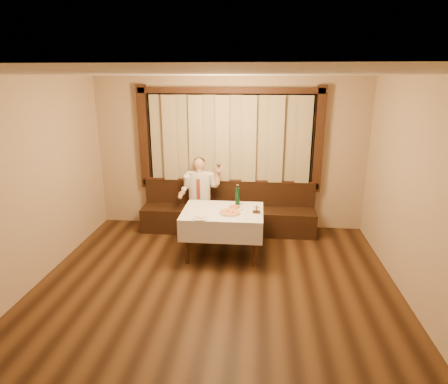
# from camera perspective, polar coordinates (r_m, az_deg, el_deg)

# --- Properties ---
(room) EXTENTS (5.01, 6.01, 2.81)m
(room) POSITION_cam_1_polar(r_m,az_deg,el_deg) (5.00, -1.03, 2.36)
(room) COLOR black
(room) RESTS_ON ground
(banquette) EXTENTS (3.20, 0.61, 0.94)m
(banquette) POSITION_cam_1_polar(r_m,az_deg,el_deg) (7.03, 0.65, -3.41)
(banquette) COLOR black
(banquette) RESTS_ON ground
(dining_table) EXTENTS (1.27, 0.97, 0.76)m
(dining_table) POSITION_cam_1_polar(r_m,az_deg,el_deg) (5.95, -0.19, -3.78)
(dining_table) COLOR black
(dining_table) RESTS_ON ground
(pizza) EXTENTS (0.34, 0.34, 0.04)m
(pizza) POSITION_cam_1_polar(r_m,az_deg,el_deg) (5.78, 0.90, -3.15)
(pizza) COLOR white
(pizza) RESTS_ON dining_table
(pasta_red) EXTENTS (0.29, 0.29, 0.10)m
(pasta_red) POSITION_cam_1_polar(r_m,az_deg,el_deg) (5.99, 1.63, -2.17)
(pasta_red) COLOR white
(pasta_red) RESTS_ON dining_table
(pasta_cream) EXTENTS (0.24, 0.24, 0.08)m
(pasta_cream) POSITION_cam_1_polar(r_m,az_deg,el_deg) (5.59, -3.61, -3.73)
(pasta_cream) COLOR white
(pasta_cream) RESTS_ON dining_table
(green_bottle) EXTENTS (0.08, 0.08, 0.35)m
(green_bottle) POSITION_cam_1_polar(r_m,az_deg,el_deg) (6.11, 2.09, -0.69)
(green_bottle) COLOR #104B27
(green_bottle) RESTS_ON dining_table
(table_wine_glass) EXTENTS (0.06, 0.06, 0.17)m
(table_wine_glass) POSITION_cam_1_polar(r_m,az_deg,el_deg) (6.19, 2.12, -0.69)
(table_wine_glass) COLOR white
(table_wine_glass) RESTS_ON dining_table
(cruet_caddy) EXTENTS (0.12, 0.06, 0.12)m
(cruet_caddy) POSITION_cam_1_polar(r_m,az_deg,el_deg) (5.81, 4.96, -2.81)
(cruet_caddy) COLOR black
(cruet_caddy) RESTS_ON dining_table
(seated_man) EXTENTS (0.75, 0.56, 1.38)m
(seated_man) POSITION_cam_1_polar(r_m,az_deg,el_deg) (6.85, -3.80, 0.38)
(seated_man) COLOR black
(seated_man) RESTS_ON ground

